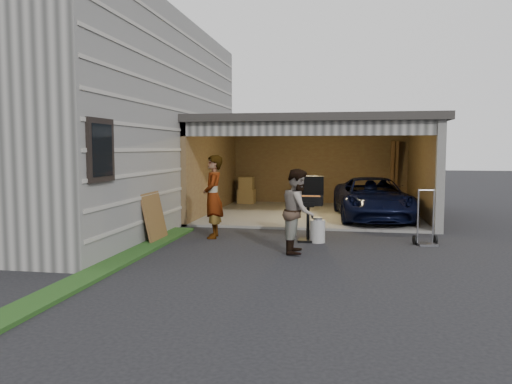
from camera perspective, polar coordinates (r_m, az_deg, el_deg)
ground at (r=9.19m, az=-0.66°, el=-7.76°), size 80.00×80.00×0.00m
house at (r=14.95m, az=-20.97°, el=7.43°), size 7.00×11.00×5.50m
groundcover_strip at (r=8.97m, az=-16.33°, el=-8.09°), size 0.50×8.00×0.06m
garage at (r=15.63m, az=6.79°, el=4.38°), size 6.80×6.30×2.90m
minivan at (r=14.40m, az=13.14°, el=-0.93°), size 2.29×4.30×1.15m
woman at (r=11.32m, az=-4.92°, el=-0.54°), size 0.58×0.76×1.88m
man at (r=9.71m, az=4.86°, el=-2.18°), size 0.63×0.81×1.64m
bbq_grill at (r=10.93m, az=5.99°, el=-1.24°), size 0.64×0.56×1.42m
propane_tank at (r=10.89m, az=7.04°, el=-4.46°), size 0.43×0.43×0.49m
plywood_panel at (r=11.10m, az=-11.54°, el=-2.82°), size 0.27×0.98×1.08m
hand_truck at (r=11.13m, az=18.86°, el=-4.59°), size 0.51×0.43×1.18m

